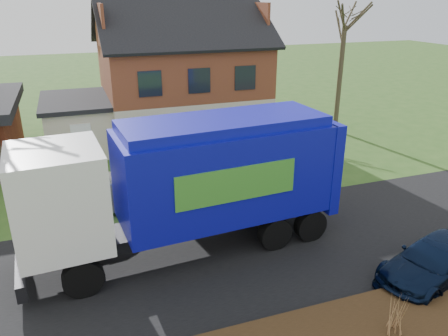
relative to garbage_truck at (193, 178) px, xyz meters
name	(u,v)px	position (x,y,z in m)	size (l,w,h in m)	color
ground	(231,254)	(1.04, -0.87, -2.60)	(120.00, 120.00, 0.00)	#2C501A
road	(231,254)	(1.04, -0.87, -2.59)	(80.00, 7.00, 0.02)	black
main_house	(173,70)	(2.53, 13.04, 1.43)	(12.95, 8.95, 9.26)	beige
garbage_truck	(193,178)	(0.00, 0.00, 0.00)	(10.70, 3.55, 4.51)	black
silver_sedan	(99,194)	(-2.86, 3.85, -1.80)	(1.69, 4.84, 1.60)	#A9ABB1
navy_wagon	(435,260)	(6.45, -4.20, -1.97)	(1.76, 4.34, 1.26)	black
tree_front_east	(347,6)	(12.47, 10.52, 4.96)	(3.35, 3.35, 9.31)	#433A28
grass_clump_mid	(398,316)	(3.50, -5.99, -1.79)	(0.36, 0.30, 1.02)	#996D43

